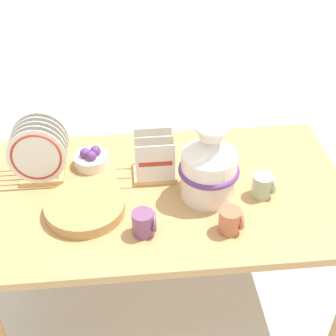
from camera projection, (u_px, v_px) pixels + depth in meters
ground_plane at (168, 294)px, 2.31m from camera, size 14.00×14.00×0.00m
display_table at (168, 202)px, 1.94m from camera, size 1.46×0.85×0.68m
ceramic_vase at (209, 166)px, 1.79m from camera, size 0.24×0.24×0.33m
dish_rack_round_plates at (39, 154)px, 1.89m from camera, size 0.23×0.17×0.26m
dish_rack_square_plates at (155, 164)px, 1.94m from camera, size 0.18×0.16×0.18m
wicker_charger_stack at (85, 207)px, 1.78m from camera, size 0.31×0.31×0.04m
mug_sage_glaze at (263, 186)px, 1.84m from camera, size 0.09×0.08×0.10m
mug_plum_glaze at (144, 223)px, 1.68m from camera, size 0.09×0.08×0.10m
mug_terracotta_glaze at (231, 221)px, 1.69m from camera, size 0.09×0.08×0.10m
fruit_bowl at (91, 159)px, 2.01m from camera, size 0.15×0.15×0.09m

